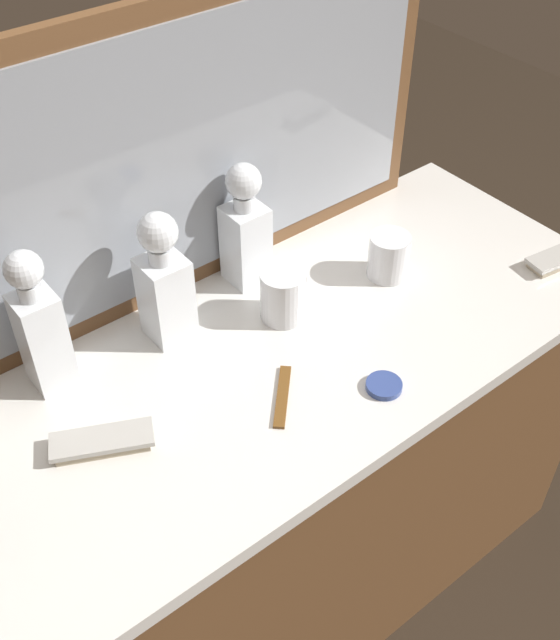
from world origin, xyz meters
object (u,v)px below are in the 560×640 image
Objects in this scene: crystal_tumbler_far_left at (389,258)px; tortoiseshell_comb at (282,396)px; crystal_decanter_front at (42,333)px; porcelain_dish at (384,386)px; silver_brush_front at (102,442)px; crystal_decanter_far_left at (165,289)px; crystal_decanter_right at (246,235)px; crystal_tumbler_left at (283,297)px; silver_brush_left at (558,259)px.

crystal_tumbler_far_left reaches higher than tortoiseshell_comb.
tortoiseshell_comb is at bearing -44.27° from crystal_decanter_front.
porcelain_dish is 0.18m from tortoiseshell_comb.
silver_brush_front is at bearing 161.97° from tortoiseshell_comb.
crystal_decanter_far_left is at bearing 121.52° from porcelain_dish.
crystal_decanter_right is at bearing 143.70° from crystal_tumbler_far_left.
crystal_decanter_right is 0.42m from porcelain_dish.
tortoiseshell_comb is at bearing -128.81° from crystal_tumbler_left.
crystal_tumbler_far_left is at bearing 19.36° from tortoiseshell_comb.
silver_brush_front is (-0.45, -0.21, -0.09)m from crystal_decanter_right.
crystal_decanter_far_left reaches higher than tortoiseshell_comb.
crystal_tumbler_far_left is (0.25, -0.03, -0.00)m from crystal_tumbler_left.
crystal_decanter_right is at bearing 24.95° from silver_brush_front.
crystal_decanter_far_left is 4.16× the size of porcelain_dish.
crystal_decanter_far_left is 2.83× the size of crystal_tumbler_far_left.
crystal_tumbler_left is (0.20, -0.10, -0.06)m from crystal_decanter_far_left.
crystal_decanter_far_left is 0.29m from tortoiseshell_comb.
crystal_decanter_front reaches higher than porcelain_dish.
silver_brush_front is at bearing -170.81° from crystal_tumbler_left.
crystal_decanter_front is 1.06m from silver_brush_left.
silver_brush_left is (1.00, -0.16, 0.00)m from silver_brush_front.
crystal_decanter_right is (0.45, 0.02, -0.01)m from crystal_decanter_front.
silver_brush_left is at bearing 3.39° from porcelain_dish.
crystal_decanter_far_left reaches higher than porcelain_dish.
crystal_decanter_far_left is 2.30× the size of tortoiseshell_comb.
porcelain_dish is at bearing -40.26° from crystal_decanter_front.
crystal_decanter_right is 1.77× the size of silver_brush_left.
crystal_decanter_right is 0.15m from crystal_tumbler_left.
crystal_tumbler_left is (0.43, -0.12, -0.07)m from crystal_decanter_front.
crystal_decanter_far_left is (0.23, -0.02, -0.01)m from crystal_decanter_front.
tortoiseshell_comb is (0.30, -0.10, -0.01)m from silver_brush_front.
crystal_decanter_right is at bearing 2.57° from crystal_decanter_front.
tortoiseshell_comb is at bearing -18.03° from silver_brush_front.
silver_brush_front is (-0.69, -0.04, -0.03)m from crystal_tumbler_far_left.
crystal_decanter_right is 4.09× the size of porcelain_dish.
crystal_decanter_far_left is 1.80× the size of silver_brush_left.
crystal_decanter_right reaches higher than tortoiseshell_comb.
tortoiseshell_comb is (-0.39, -0.14, -0.04)m from crystal_tumbler_far_left.
crystal_decanter_right is 2.53× the size of crystal_tumbler_left.
silver_brush_front is 1.01m from silver_brush_left.
tortoiseshell_comb is (-0.15, -0.31, -0.10)m from crystal_decanter_right.
crystal_decanter_far_left reaches higher than silver_brush_left.
crystal_decanter_right is 0.98× the size of crystal_decanter_far_left.
crystal_decanter_far_left is 0.43m from porcelain_dish.
crystal_tumbler_far_left reaches higher than silver_brush_front.
tortoiseshell_comb is at bearing 148.85° from porcelain_dish.
crystal_decanter_far_left is 2.57× the size of crystal_tumbler_left.
silver_brush_front reaches higher than tortoiseshell_comb.
crystal_decanter_front reaches higher than crystal_decanter_far_left.
crystal_decanter_front is 1.61× the size of silver_brush_front.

